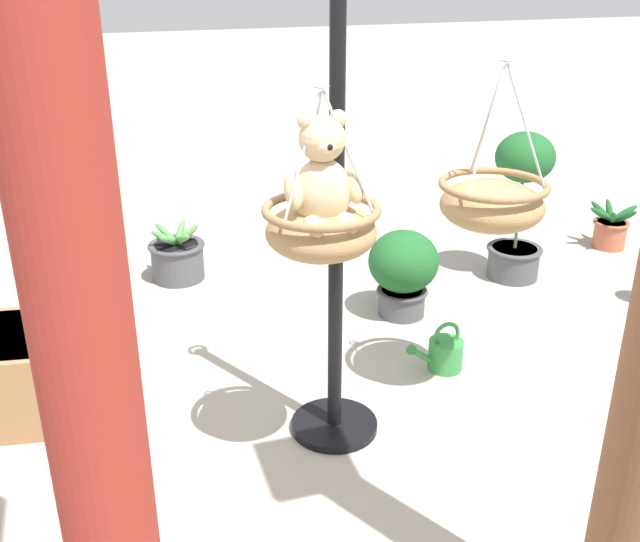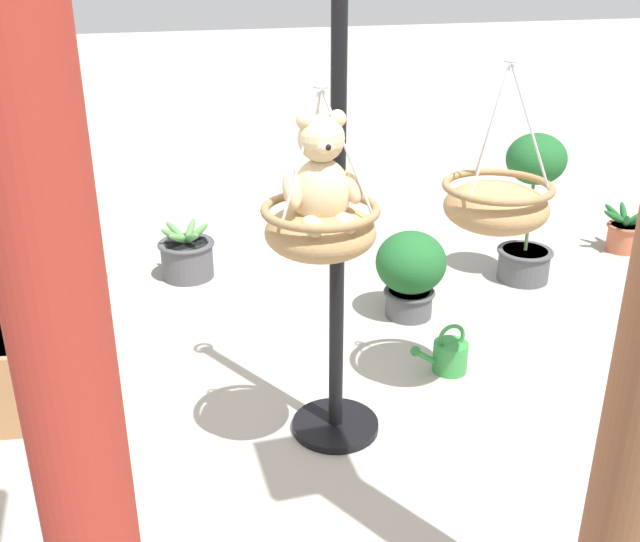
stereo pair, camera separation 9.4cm
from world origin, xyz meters
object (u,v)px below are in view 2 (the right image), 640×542
object	(u,v)px
wooden_planter_box	(30,363)
potted_plant_conical_shrub	(531,201)
hanging_basket_left_high	(496,204)
watering_can	(449,355)
display_pole_central	(337,300)
potted_plant_fern_front	(624,232)
hanging_basket_with_teddy	(321,228)
potted_plant_trailing_ivy	(187,255)
potted_plant_flowering_red	(410,270)
teddy_bear	(322,180)
greenhouse_pillar_left	(62,348)

from	to	relation	value
wooden_planter_box	potted_plant_conical_shrub	xyz separation A→B (m)	(-3.35, -0.74, 0.35)
hanging_basket_left_high	watering_can	size ratio (longest dim) A/B	2.32
display_pole_central	watering_can	bearing A→B (deg)	-155.54
potted_plant_fern_front	potted_plant_conical_shrub	bearing A→B (deg)	15.05
hanging_basket_with_teddy	potted_plant_trailing_ivy	bearing A→B (deg)	-81.43
wooden_planter_box	potted_plant_trailing_ivy	world-z (taller)	wooden_planter_box
potted_plant_flowering_red	wooden_planter_box	bearing A→B (deg)	10.39
hanging_basket_left_high	wooden_planter_box	world-z (taller)	hanging_basket_left_high
potted_plant_conical_shrub	potted_plant_trailing_ivy	distance (m)	2.52
potted_plant_conical_shrub	potted_plant_trailing_ivy	world-z (taller)	potted_plant_conical_shrub
display_pole_central	teddy_bear	bearing A→B (deg)	61.22
greenhouse_pillar_left	watering_can	xyz separation A→B (m)	(-1.87, -1.91, -1.39)
hanging_basket_with_teddy	greenhouse_pillar_left	bearing A→B (deg)	54.53
greenhouse_pillar_left	potted_plant_conical_shrub	size ratio (longest dim) A/B	2.83
teddy_bear	watering_can	xyz separation A→B (m)	(-0.94, -0.63, -1.31)
hanging_basket_left_high	potted_plant_flowering_red	bearing A→B (deg)	-91.38
hanging_basket_left_high	watering_can	world-z (taller)	hanging_basket_left_high
greenhouse_pillar_left	potted_plant_trailing_ivy	distance (m)	3.94
potted_plant_flowering_red	greenhouse_pillar_left	bearing A→B (deg)	53.96
greenhouse_pillar_left	potted_plant_conical_shrub	distance (m)	4.26
wooden_planter_box	watering_can	size ratio (longest dim) A/B	2.50
potted_plant_fern_front	potted_plant_conical_shrub	world-z (taller)	potted_plant_conical_shrub
potted_plant_fern_front	potted_plant_flowering_red	world-z (taller)	potted_plant_flowering_red
potted_plant_trailing_ivy	potted_plant_flowering_red	bearing A→B (deg)	142.37
greenhouse_pillar_left	wooden_planter_box	distance (m)	2.56
greenhouse_pillar_left	potted_plant_conical_shrub	bearing A→B (deg)	-135.02
hanging_basket_with_teddy	potted_plant_conical_shrub	bearing A→B (deg)	-140.88
hanging_basket_left_high	potted_plant_flowering_red	xyz separation A→B (m)	(-0.03, -1.05, -0.80)
hanging_basket_left_high	wooden_planter_box	distance (m)	2.53
display_pole_central	potted_plant_fern_front	bearing A→B (deg)	-150.24
watering_can	hanging_basket_left_high	bearing A→B (deg)	93.44
potted_plant_conical_shrub	display_pole_central	bearing A→B (deg)	36.68
display_pole_central	hanging_basket_with_teddy	world-z (taller)	display_pole_central
wooden_planter_box	potted_plant_conical_shrub	bearing A→B (deg)	-167.58
potted_plant_fern_front	teddy_bear	bearing A→B (deg)	32.31
potted_plant_conical_shrub	hanging_basket_left_high	bearing A→B (deg)	52.12
greenhouse_pillar_left	watering_can	bearing A→B (deg)	-134.36
potted_plant_flowering_red	teddy_bear	bearing A→B (deg)	53.88
display_pole_central	potted_plant_conical_shrub	world-z (taller)	display_pole_central
potted_plant_fern_front	potted_plant_trailing_ivy	size ratio (longest dim) A/B	1.01
teddy_bear	display_pole_central	bearing A→B (deg)	-118.78
hanging_basket_left_high	potted_plant_trailing_ivy	xyz separation A→B (m)	(1.32, -2.08, -0.95)
teddy_bear	potted_plant_fern_front	size ratio (longest dim) A/B	1.12
greenhouse_pillar_left	teddy_bear	bearing A→B (deg)	-125.96
display_pole_central	hanging_basket_with_teddy	size ratio (longest dim) A/B	3.35
potted_plant_fern_front	watering_can	bearing A→B (deg)	31.59
hanging_basket_with_teddy	teddy_bear	distance (m)	0.21
teddy_bear	potted_plant_trailing_ivy	bearing A→B (deg)	-81.51
display_pole_central	potted_plant_trailing_ivy	xyz separation A→B (m)	(0.51, -2.12, -0.56)
hanging_basket_with_teddy	potted_plant_trailing_ivy	distance (m)	2.61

